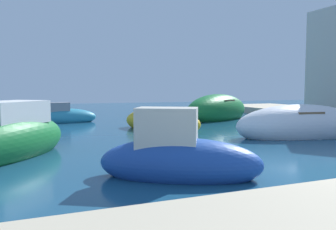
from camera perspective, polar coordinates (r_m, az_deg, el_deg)
name	(u,v)px	position (r m, az deg, el deg)	size (l,w,h in m)	color
ground	(319,172)	(9.39, 23.88, -8.65)	(80.00, 80.00, 0.00)	navy
moored_boat_0	(300,125)	(15.48, 21.23, -1.62)	(6.03, 2.90, 1.80)	white
moored_boat_1	(2,140)	(11.18, -26.01, -3.74)	(4.78, 5.24, 2.07)	#197233
moored_boat_2	(63,117)	(21.36, -17.13, -0.26)	(3.94, 1.41, 1.47)	teal
moored_boat_4	(161,122)	(16.95, -1.19, -1.19)	(3.62, 4.79, 1.39)	gold
moored_boat_5	(178,158)	(7.95, 1.70, -7.27)	(3.97, 3.04, 1.90)	#1E479E
moored_boat_7	(217,110)	(22.81, 8.27, 0.78)	(6.50, 5.00, 2.16)	#197233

